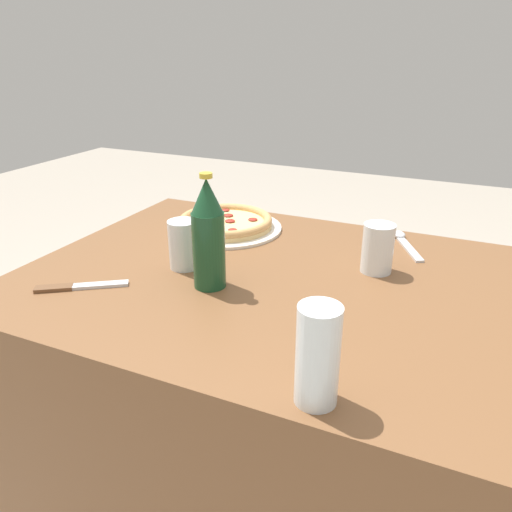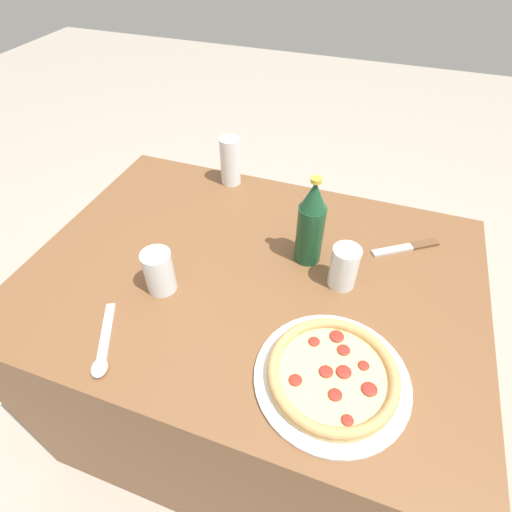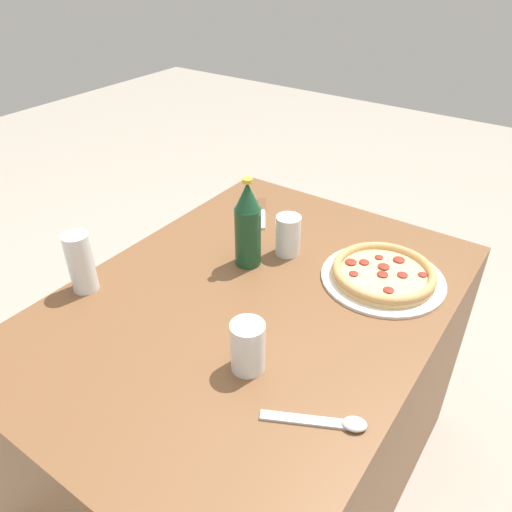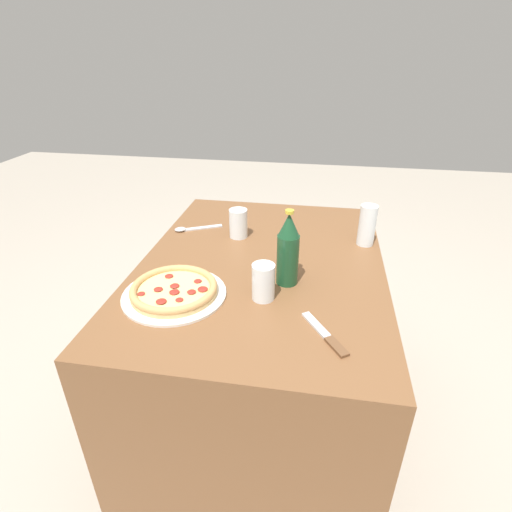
{
  "view_description": "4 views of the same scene",
  "coord_description": "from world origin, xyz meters",
  "px_view_note": "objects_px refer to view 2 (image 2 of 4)",
  "views": [
    {
      "loc": [
        -0.36,
        0.92,
        1.2
      ],
      "look_at": [
        0.05,
        0.02,
        0.78
      ],
      "focal_mm": 35.0,
      "sensor_mm": 36.0,
      "label": 1
    },
    {
      "loc": [
        0.24,
        -0.65,
        1.45
      ],
      "look_at": [
        0.01,
        0.01,
        0.78
      ],
      "focal_mm": 28.0,
      "sensor_mm": 36.0,
      "label": 2
    },
    {
      "loc": [
        -0.77,
        -0.54,
        1.47
      ],
      "look_at": [
        0.07,
        0.04,
        0.79
      ],
      "focal_mm": 35.0,
      "sensor_mm": 36.0,
      "label": 3
    },
    {
      "loc": [
        1.19,
        0.18,
        1.39
      ],
      "look_at": [
        0.08,
        -0.01,
        0.79
      ],
      "focal_mm": 28.0,
      "sensor_mm": 36.0,
      "label": 4
    }
  ],
  "objects_px": {
    "pizza_pepperoni": "(333,375)",
    "spoon": "(103,352)",
    "beer_bottle": "(311,223)",
    "glass_mango_juice": "(159,273)",
    "glass_orange_juice": "(344,269)",
    "knife": "(408,247)",
    "glass_iced_tea": "(230,163)"
  },
  "relations": [
    {
      "from": "beer_bottle",
      "to": "spoon",
      "type": "distance_m",
      "value": 0.55
    },
    {
      "from": "glass_orange_juice",
      "to": "glass_iced_tea",
      "type": "bearing_deg",
      "value": 142.49
    },
    {
      "from": "glass_mango_juice",
      "to": "glass_orange_juice",
      "type": "relative_size",
      "value": 1.0
    },
    {
      "from": "spoon",
      "to": "glass_iced_tea",
      "type": "bearing_deg",
      "value": 88.88
    },
    {
      "from": "pizza_pepperoni",
      "to": "spoon",
      "type": "height_order",
      "value": "pizza_pepperoni"
    },
    {
      "from": "pizza_pepperoni",
      "to": "spoon",
      "type": "xyz_separation_m",
      "value": [
        -0.46,
        -0.1,
        -0.01
      ]
    },
    {
      "from": "pizza_pepperoni",
      "to": "glass_iced_tea",
      "type": "height_order",
      "value": "glass_iced_tea"
    },
    {
      "from": "pizza_pepperoni",
      "to": "glass_orange_juice",
      "type": "relative_size",
      "value": 2.77
    },
    {
      "from": "glass_iced_tea",
      "to": "glass_mango_juice",
      "type": "xyz_separation_m",
      "value": [
        0.01,
        -0.48,
        -0.02
      ]
    },
    {
      "from": "glass_mango_juice",
      "to": "glass_orange_juice",
      "type": "xyz_separation_m",
      "value": [
        0.41,
        0.16,
        -0.0
      ]
    },
    {
      "from": "glass_iced_tea",
      "to": "beer_bottle",
      "type": "relative_size",
      "value": 0.63
    },
    {
      "from": "glass_orange_juice",
      "to": "spoon",
      "type": "xyz_separation_m",
      "value": [
        -0.43,
        -0.36,
        -0.04
      ]
    },
    {
      "from": "glass_iced_tea",
      "to": "spoon",
      "type": "relative_size",
      "value": 0.83
    },
    {
      "from": "pizza_pepperoni",
      "to": "glass_iced_tea",
      "type": "relative_size",
      "value": 2.02
    },
    {
      "from": "pizza_pepperoni",
      "to": "glass_orange_juice",
      "type": "distance_m",
      "value": 0.27
    },
    {
      "from": "glass_iced_tea",
      "to": "spoon",
      "type": "distance_m",
      "value": 0.69
    },
    {
      "from": "glass_mango_juice",
      "to": "glass_iced_tea",
      "type": "bearing_deg",
      "value": 91.72
    },
    {
      "from": "beer_bottle",
      "to": "knife",
      "type": "height_order",
      "value": "beer_bottle"
    },
    {
      "from": "pizza_pepperoni",
      "to": "beer_bottle",
      "type": "bearing_deg",
      "value": 112.19
    },
    {
      "from": "pizza_pepperoni",
      "to": "knife",
      "type": "relative_size",
      "value": 1.81
    },
    {
      "from": "glass_orange_juice",
      "to": "beer_bottle",
      "type": "xyz_separation_m",
      "value": [
        -0.1,
        0.06,
        0.07
      ]
    },
    {
      "from": "knife",
      "to": "glass_iced_tea",
      "type": "bearing_deg",
      "value": 166.49
    },
    {
      "from": "glass_orange_juice",
      "to": "spoon",
      "type": "relative_size",
      "value": 0.61
    },
    {
      "from": "pizza_pepperoni",
      "to": "spoon",
      "type": "bearing_deg",
      "value": -167.85
    },
    {
      "from": "spoon",
      "to": "glass_orange_juice",
      "type": "bearing_deg",
      "value": 40.01
    },
    {
      "from": "pizza_pepperoni",
      "to": "knife",
      "type": "distance_m",
      "value": 0.46
    },
    {
      "from": "glass_mango_juice",
      "to": "spoon",
      "type": "bearing_deg",
      "value": -97.75
    },
    {
      "from": "glass_mango_juice",
      "to": "glass_orange_juice",
      "type": "height_order",
      "value": "same"
    },
    {
      "from": "glass_mango_juice",
      "to": "knife",
      "type": "xyz_separation_m",
      "value": [
        0.55,
        0.34,
        -0.05
      ]
    },
    {
      "from": "glass_orange_juice",
      "to": "knife",
      "type": "height_order",
      "value": "glass_orange_juice"
    },
    {
      "from": "beer_bottle",
      "to": "glass_mango_juice",
      "type": "bearing_deg",
      "value": -144.39
    },
    {
      "from": "glass_iced_tea",
      "to": "beer_bottle",
      "type": "distance_m",
      "value": 0.42
    }
  ]
}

